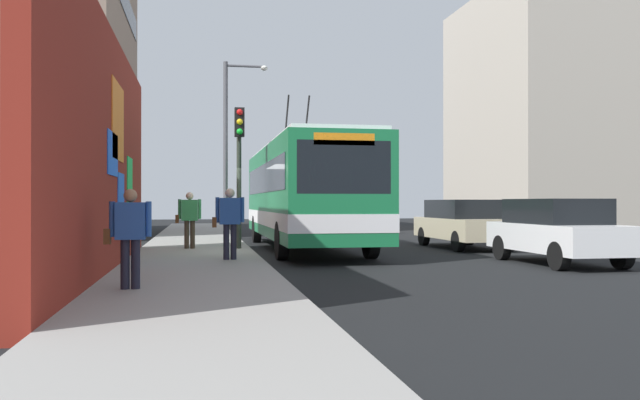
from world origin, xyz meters
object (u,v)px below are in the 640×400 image
traffic_light (239,153)px  pedestrian_near_wall (130,231)px  pedestrian_midblock (189,216)px  parked_car_white (557,230)px  parked_car_champagne (463,223)px  city_bus (304,191)px  street_lamp (230,136)px  pedestrian_at_curb (229,218)px

traffic_light → pedestrian_near_wall: bearing=165.4°
pedestrian_midblock → traffic_light: 2.33m
parked_car_white → parked_car_champagne: size_ratio=0.90×
city_bus → street_lamp: bearing=19.4°
parked_car_white → street_lamp: street_lamp is taller
city_bus → parked_car_white: city_bus is taller
pedestrian_at_curb → pedestrian_midblock: (3.91, 0.98, -0.02)m
parked_car_champagne → parked_car_white: bearing=180.0°
city_bus → parked_car_white: bearing=-139.4°
pedestrian_near_wall → street_lamp: street_lamp is taller
city_bus → parked_car_champagne: 5.32m
traffic_light → pedestrian_midblock: bearing=76.3°
pedestrian_midblock → street_lamp: 7.77m
parked_car_white → pedestrian_near_wall: bearing=112.1°
parked_car_white → pedestrian_midblock: pedestrian_midblock is taller
parked_car_champagne → pedestrian_midblock: size_ratio=2.78×
parked_car_champagne → pedestrian_at_curb: bearing=120.4°
pedestrian_midblock → city_bus: bearing=-72.6°
parked_car_white → parked_car_champagne: bearing=-0.0°
pedestrian_near_wall → traffic_light: (8.47, -2.21, 1.87)m
city_bus → parked_car_white: size_ratio=2.85×
pedestrian_at_curb → street_lamp: (10.90, -0.53, 3.02)m
city_bus → street_lamp: street_lamp is taller
pedestrian_near_wall → traffic_light: 8.95m
parked_car_white → street_lamp: bearing=31.3°
parked_car_champagne → pedestrian_at_curb: (-4.56, 7.79, 0.30)m
parked_car_champagne → pedestrian_midblock: (-0.66, 8.78, 0.27)m
parked_car_white → pedestrian_at_curb: (1.03, 7.79, 0.30)m
pedestrian_midblock → parked_car_champagne: bearing=-85.7°
parked_car_champagne → pedestrian_midblock: bearing=94.3°
pedestrian_at_curb → traffic_light: 4.01m
pedestrian_midblock → pedestrian_at_curb: bearing=-165.9°
parked_car_white → parked_car_champagne: same height
parked_car_champagne → traffic_light: size_ratio=1.11×
pedestrian_near_wall → street_lamp: size_ratio=0.22×
parked_car_champagne → pedestrian_near_wall: size_ratio=2.94×
pedestrian_near_wall → city_bus: bearing=-23.7°
street_lamp → city_bus: bearing=-160.6°
pedestrian_at_curb → pedestrian_near_wall: pedestrian_at_curb is taller
pedestrian_at_curb → street_lamp: size_ratio=0.24×
pedestrian_near_wall → parked_car_white: bearing=-67.9°
pedestrian_at_curb → pedestrian_near_wall: (-4.91, 1.76, -0.08)m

